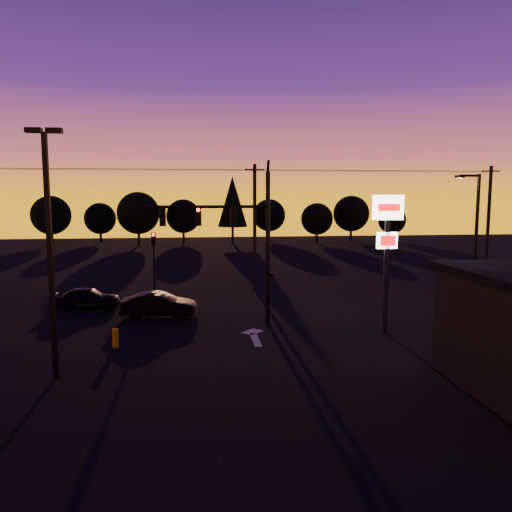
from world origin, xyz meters
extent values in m
plane|color=black|center=(0.00, 0.00, 0.00)|extent=(120.00, 120.00, 0.00)
cube|color=beige|center=(0.50, 1.00, 0.01)|extent=(0.35, 2.20, 0.01)
cube|color=beige|center=(0.50, 2.40, 0.01)|extent=(1.20, 1.20, 0.01)
cylinder|color=black|center=(1.50, 4.00, 4.00)|extent=(0.24, 0.24, 8.00)
cylinder|color=black|center=(1.50, 4.00, 8.20)|extent=(0.14, 0.52, 0.76)
cylinder|color=black|center=(-1.75, 4.00, 6.20)|extent=(6.50, 0.16, 0.16)
cube|color=black|center=(-0.30, 4.00, 5.70)|extent=(0.32, 0.22, 0.95)
sphere|color=black|center=(-0.30, 3.87, 6.05)|extent=(0.18, 0.18, 0.18)
sphere|color=black|center=(-0.30, 3.87, 5.75)|extent=(0.18, 0.18, 0.18)
sphere|color=black|center=(-0.30, 3.87, 5.45)|extent=(0.18, 0.18, 0.18)
cube|color=black|center=(-2.10, 4.00, 5.70)|extent=(0.32, 0.22, 0.95)
sphere|color=#FF0705|center=(-2.10, 3.87, 6.05)|extent=(0.18, 0.18, 0.18)
sphere|color=black|center=(-2.10, 3.87, 5.75)|extent=(0.18, 0.18, 0.18)
sphere|color=black|center=(-2.10, 3.87, 5.45)|extent=(0.18, 0.18, 0.18)
cube|color=black|center=(-3.90, 4.00, 5.70)|extent=(0.32, 0.22, 0.95)
sphere|color=black|center=(-3.90, 3.87, 6.05)|extent=(0.18, 0.18, 0.18)
sphere|color=black|center=(-3.90, 3.87, 5.75)|extent=(0.18, 0.18, 0.18)
sphere|color=black|center=(-3.90, 3.87, 5.45)|extent=(0.18, 0.18, 0.18)
cube|color=black|center=(1.68, 4.00, 2.60)|extent=(0.22, 0.18, 0.28)
cylinder|color=black|center=(-5.00, 11.50, 1.80)|extent=(0.14, 0.14, 3.60)
cube|color=black|center=(-5.00, 11.50, 3.90)|extent=(0.30, 0.20, 0.90)
sphere|color=#FF0705|center=(-5.00, 11.38, 4.22)|extent=(0.18, 0.18, 0.18)
sphere|color=black|center=(-5.00, 11.38, 3.94)|extent=(0.18, 0.18, 0.18)
sphere|color=black|center=(-5.00, 11.38, 3.66)|extent=(0.18, 0.18, 0.18)
cube|color=black|center=(-7.50, -3.00, 4.50)|extent=(0.18, 0.18, 9.00)
cube|color=black|center=(-7.85, -3.00, 9.05)|extent=(0.55, 0.30, 0.18)
cube|color=black|center=(-7.15, -3.00, 9.05)|extent=(0.55, 0.30, 0.18)
cube|color=black|center=(7.00, 1.50, 3.20)|extent=(0.22, 0.22, 6.40)
cube|color=white|center=(7.00, 1.50, 6.20)|extent=(1.50, 0.25, 1.20)
cube|color=red|center=(7.00, 1.36, 6.20)|extent=(1.10, 0.02, 0.35)
cube|color=white|center=(7.00, 1.50, 4.60)|extent=(1.00, 0.22, 0.80)
cube|color=red|center=(7.00, 1.37, 4.60)|extent=(0.75, 0.02, 0.50)
cylinder|color=black|center=(14.00, 5.50, 4.00)|extent=(0.20, 0.20, 8.00)
cylinder|color=black|center=(13.40, 5.50, 7.90)|extent=(1.20, 0.14, 0.14)
cube|color=black|center=(12.80, 5.50, 7.85)|extent=(0.50, 0.22, 0.14)
plane|color=#FFB759|center=(12.80, 5.50, 7.77)|extent=(0.35, 0.35, 0.00)
cylinder|color=black|center=(2.00, 14.00, 4.50)|extent=(0.26, 0.26, 9.00)
cube|color=black|center=(2.00, 14.00, 8.60)|extent=(1.40, 0.10, 0.10)
cylinder|color=black|center=(20.00, 14.00, 4.50)|extent=(0.26, 0.26, 9.00)
cube|color=black|center=(20.00, 14.00, 8.60)|extent=(1.40, 0.10, 0.10)
cylinder|color=black|center=(-7.00, 13.40, 8.55)|extent=(18.00, 0.02, 0.02)
cylinder|color=black|center=(-7.00, 14.00, 8.60)|extent=(18.00, 0.02, 0.02)
cylinder|color=black|center=(-7.00, 14.60, 8.55)|extent=(18.00, 0.02, 0.02)
cylinder|color=black|center=(11.00, 13.40, 8.55)|extent=(18.00, 0.02, 0.02)
cylinder|color=black|center=(11.00, 14.00, 8.60)|extent=(18.00, 0.02, 0.02)
cylinder|color=black|center=(11.00, 14.60, 8.55)|extent=(18.00, 0.02, 0.02)
cube|color=black|center=(9.00, -3.48, 1.40)|extent=(2.20, 0.05, 1.60)
cylinder|color=#B58500|center=(-5.89, 0.61, 0.42)|extent=(0.28, 0.28, 0.84)
cylinder|color=black|center=(-22.00, 50.00, 0.81)|extent=(0.36, 0.36, 1.62)
sphere|color=black|center=(-22.00, 50.00, 4.06)|extent=(5.36, 5.36, 5.36)
cylinder|color=black|center=(-16.00, 53.00, 0.69)|extent=(0.36, 0.36, 1.38)
sphere|color=black|center=(-16.00, 53.00, 3.44)|extent=(4.54, 4.54, 4.54)
cylinder|color=black|center=(-10.00, 48.00, 0.88)|extent=(0.36, 0.36, 1.75)
sphere|color=black|center=(-10.00, 48.00, 4.38)|extent=(5.77, 5.78, 5.78)
cylinder|color=black|center=(-4.00, 52.00, 0.75)|extent=(0.36, 0.36, 1.50)
sphere|color=black|center=(-4.00, 52.00, 3.75)|extent=(4.95, 4.95, 4.95)
cylinder|color=black|center=(3.00, 49.00, 1.19)|extent=(0.36, 0.36, 2.38)
cone|color=black|center=(3.00, 49.00, 5.94)|extent=(4.18, 4.18, 7.12)
cylinder|color=black|center=(9.00, 54.00, 0.75)|extent=(0.36, 0.36, 1.50)
sphere|color=black|center=(9.00, 54.00, 3.75)|extent=(4.95, 4.95, 4.95)
cylinder|color=black|center=(15.00, 48.00, 0.69)|extent=(0.36, 0.36, 1.38)
sphere|color=black|center=(15.00, 48.00, 3.44)|extent=(4.54, 4.54, 4.54)
cylinder|color=black|center=(21.00, 51.00, 0.81)|extent=(0.36, 0.36, 1.62)
sphere|color=black|center=(21.00, 51.00, 4.06)|extent=(5.36, 5.36, 5.36)
cylinder|color=black|center=(27.00, 50.00, 0.62)|extent=(0.36, 0.36, 1.25)
sphere|color=black|center=(27.00, 50.00, 3.12)|extent=(4.12, 4.12, 4.12)
imported|color=black|center=(-8.80, 8.88, 0.64)|extent=(3.80, 1.58, 1.29)
imported|color=black|center=(-4.36, 6.16, 0.69)|extent=(4.30, 1.89, 1.37)
camera|label=1|loc=(-2.25, -21.71, 6.78)|focal=35.00mm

